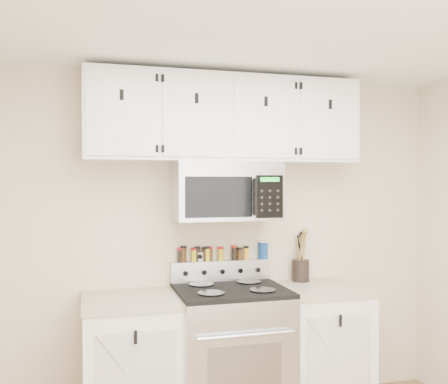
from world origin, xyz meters
The scene contains 20 objects.
back_wall centered at (0.00, 1.75, 1.25)m, with size 3.50×0.01×2.50m, color beige.
range centered at (0.00, 1.43, 0.49)m, with size 0.76×0.65×1.10m.
base_cabinet_left centered at (-0.69, 1.45, 0.46)m, with size 0.64×0.62×0.92m.
base_cabinet_right centered at (0.69, 1.45, 0.46)m, with size 0.64×0.62×0.92m.
microwave centered at (0.00, 1.55, 1.63)m, with size 0.76×0.44×0.42m.
upper_cabinets centered at (0.00, 1.58, 2.15)m, with size 2.00×0.35×0.62m.
utensil_crock centered at (0.63, 1.66, 1.02)m, with size 0.13×0.13×0.39m.
kitchen_timer centered at (-0.17, 1.71, 1.13)m, with size 0.06×0.05×0.07m, color silver.
salt_canister centered at (0.34, 1.71, 1.17)m, with size 0.07×0.07×0.14m.
spice_jar_0 centered at (-0.31, 1.71, 1.15)m, with size 0.04×0.04×0.11m.
spice_jar_1 centered at (-0.29, 1.71, 1.16)m, with size 0.05×0.05×0.12m.
spice_jar_2 centered at (-0.20, 1.71, 1.15)m, with size 0.04×0.04×0.10m.
spice_jar_3 centered at (-0.18, 1.71, 1.16)m, with size 0.05×0.05×0.11m.
spice_jar_4 centered at (-0.12, 1.71, 1.15)m, with size 0.04×0.04×0.11m.
spice_jar_5 centered at (-0.11, 1.71, 1.16)m, with size 0.05×0.05×0.11m.
spice_jar_6 centered at (-0.08, 1.71, 1.15)m, with size 0.04×0.04×0.11m.
spice_jar_7 centered at (0.00, 1.71, 1.15)m, with size 0.05×0.05×0.10m.
spice_jar_8 centered at (0.11, 1.71, 1.16)m, with size 0.04×0.04×0.11m.
spice_jar_9 centered at (0.15, 1.71, 1.15)m, with size 0.04×0.04×0.09m.
spice_jar_10 centered at (0.20, 1.71, 1.15)m, with size 0.04×0.04×0.10m.
Camera 1 is at (-0.97, -1.91, 1.68)m, focal length 40.00 mm.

